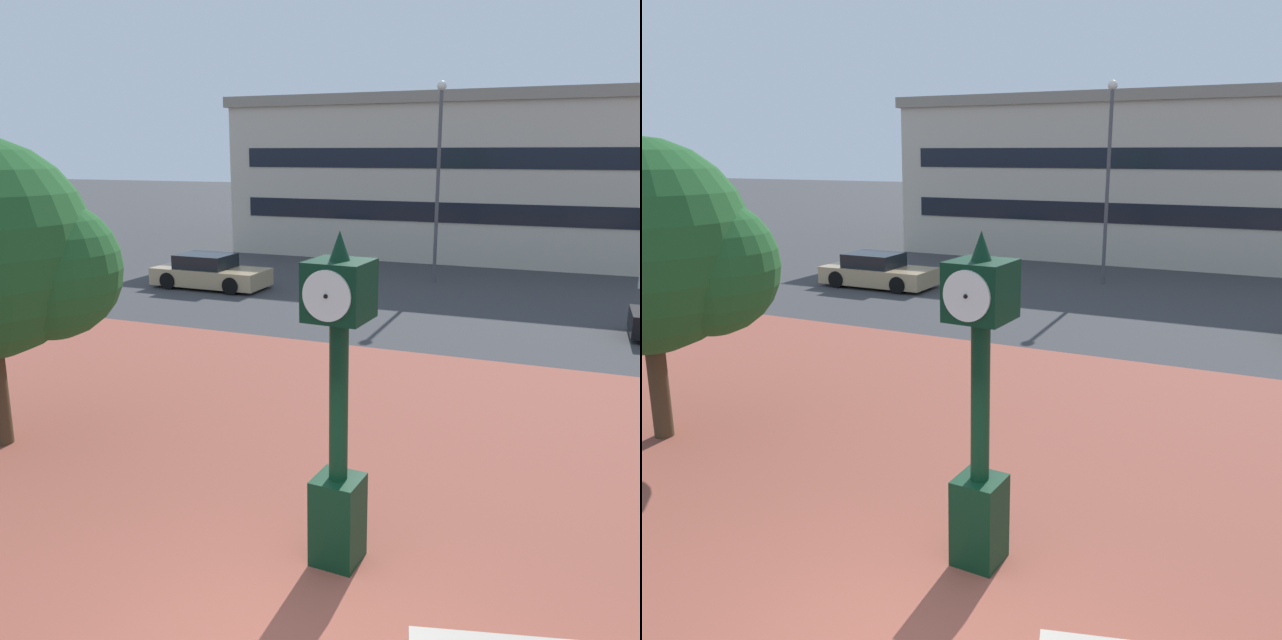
{
  "view_description": "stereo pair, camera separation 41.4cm",
  "coord_description": "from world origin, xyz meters",
  "views": [
    {
      "loc": [
        2.64,
        -5.19,
        5.02
      ],
      "look_at": [
        -0.2,
        1.87,
        3.12
      ],
      "focal_mm": 37.73,
      "sensor_mm": 36.0,
      "label": 1
    },
    {
      "loc": [
        3.02,
        -5.02,
        5.02
      ],
      "look_at": [
        -0.2,
        1.87,
        3.12
      ],
      "focal_mm": 37.73,
      "sensor_mm": 36.0,
      "label": 2
    }
  ],
  "objects": [
    {
      "name": "civic_building",
      "position": [
        -3.52,
        32.62,
        3.84
      ],
      "size": [
        22.37,
        15.04,
        7.66
      ],
      "color": "beige",
      "rests_on": "ground"
    },
    {
      "name": "car_street_mid",
      "position": [
        -10.68,
        16.65,
        0.57
      ],
      "size": [
        4.38,
        2.0,
        1.28
      ],
      "rotation": [
        0.0,
        0.0,
        4.7
      ],
      "color": "tan",
      "rests_on": "ground"
    },
    {
      "name": "plaza_brick_paving",
      "position": [
        0.0,
        3.57,
        0.0
      ],
      "size": [
        44.0,
        15.14,
        0.01
      ],
      "primitive_type": "cube",
      "color": "brown",
      "rests_on": "ground"
    },
    {
      "name": "street_lamp_post",
      "position": [
        -2.98,
        20.87,
        4.57
      ],
      "size": [
        0.36,
        0.36,
        7.6
      ],
      "color": "#4C4C51",
      "rests_on": "ground"
    },
    {
      "name": "street_clock",
      "position": [
        0.03,
        1.87,
        2.05
      ],
      "size": [
        0.73,
        0.81,
        4.17
      ],
      "rotation": [
        0.0,
        0.0,
        -0.06
      ],
      "color": "black",
      "rests_on": "ground"
    }
  ]
}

